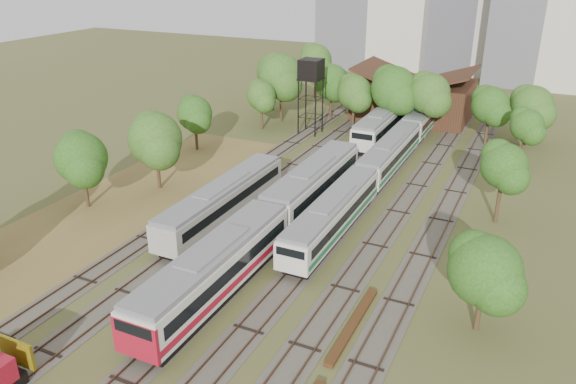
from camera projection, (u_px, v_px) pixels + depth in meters
The scene contains 13 objects.
ground at pixel (195, 351), 34.63m from camera, with size 240.00×240.00×0.00m, color #475123.
dry_grass_patch at pixel (73, 237), 48.38m from camera, with size 14.00×60.00×0.04m, color brown.
tracks at pixel (332, 200), 55.61m from camera, with size 24.60×80.00×0.19m.
railcar_red_set at pixel (271, 221), 46.46m from camera, with size 3.21×34.58×3.98m.
railcar_green_set at pixel (390, 155), 62.61m from camera, with size 2.77×52.08×3.42m.
railcar_rear at pixel (382, 125), 72.50m from camera, with size 3.05×16.08×3.78m.
old_grey_coach at pixel (223, 201), 50.74m from camera, with size 2.86×18.00×3.54m.
water_tower at pixel (311, 71), 72.73m from camera, with size 2.87×2.87×9.94m.
rail_pile_near at pixel (353, 325), 36.80m from camera, with size 0.59×8.85×0.29m, color #502F16.
maintenance_shed at pixel (413, 98), 81.95m from camera, with size 16.45×11.55×7.58m.
tree_band_left at pixel (183, 119), 62.91m from camera, with size 8.70×75.12×8.90m.
tree_band_far at pixel (385, 90), 74.25m from camera, with size 38.52×9.73×9.66m.
tree_band_right at pixel (505, 190), 45.63m from camera, with size 5.15×37.63×7.47m.
Camera 1 is at (17.23, -22.74, 22.69)m, focal length 35.00 mm.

